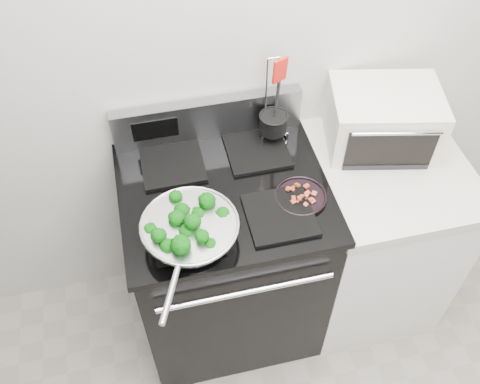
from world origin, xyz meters
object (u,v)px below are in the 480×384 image
object	(u,v)px
gas_range	(226,257)
skillet	(190,230)
bacon_plate	(301,195)
toaster_oven	(383,119)
utensil_holder	(273,127)

from	to	relation	value
gas_range	skillet	size ratio (longest dim) A/B	2.18
bacon_plate	toaster_oven	bearing A→B (deg)	30.71
toaster_oven	bacon_plate	bearing A→B (deg)	-137.25
bacon_plate	utensil_holder	xyz separation A→B (m)	(-0.02, 0.32, 0.05)
bacon_plate	toaster_oven	size ratio (longest dim) A/B	0.40
gas_range	utensil_holder	size ratio (longest dim) A/B	2.82
skillet	toaster_oven	bearing A→B (deg)	44.24
utensil_holder	toaster_oven	distance (m)	0.44
gas_range	skillet	distance (m)	0.58
bacon_plate	toaster_oven	world-z (taller)	toaster_oven
utensil_holder	toaster_oven	size ratio (longest dim) A/B	0.83
skillet	utensil_holder	world-z (taller)	utensil_holder
utensil_holder	skillet	bearing A→B (deg)	-157.87
skillet	toaster_oven	xyz separation A→B (m)	(0.84, 0.34, 0.04)
bacon_plate	utensil_holder	size ratio (longest dim) A/B	0.48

